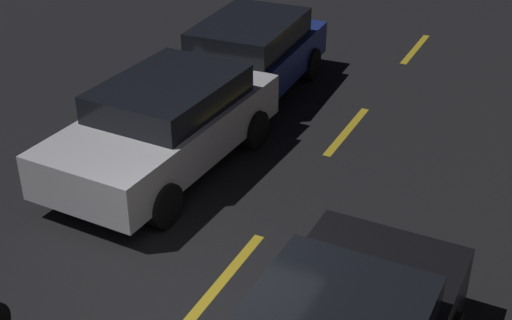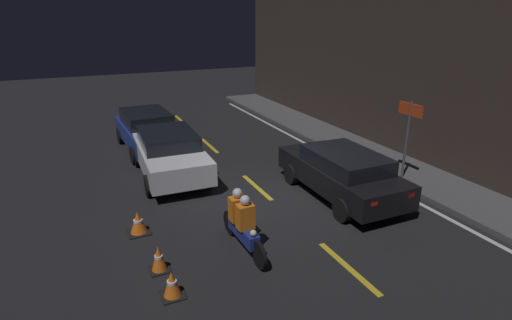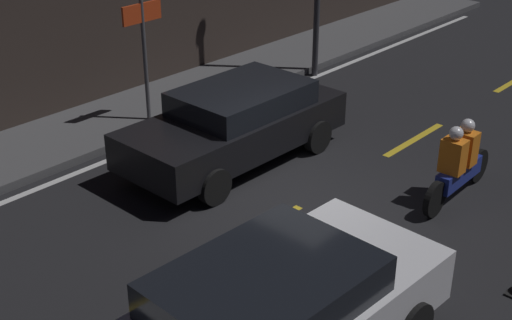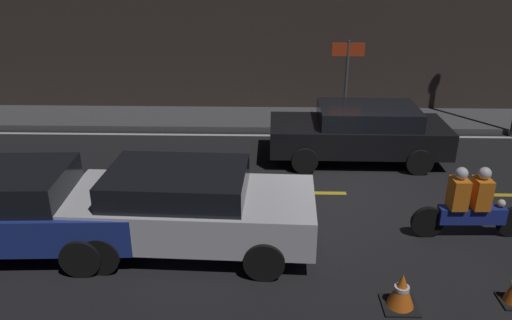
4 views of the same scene
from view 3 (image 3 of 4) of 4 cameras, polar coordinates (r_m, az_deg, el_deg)
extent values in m
plane|color=black|center=(11.44, 3.49, -3.76)|extent=(56.00, 56.00, 0.00)
cube|color=#4C4C4F|center=(14.64, -11.59, 3.03)|extent=(28.00, 2.05, 0.15)
cube|color=gold|center=(10.78, 0.12, -5.71)|extent=(2.00, 0.14, 0.01)
cube|color=gold|center=(14.06, 12.54, 1.60)|extent=(2.00, 0.14, 0.01)
cube|color=silver|center=(13.73, -8.35, 1.38)|extent=(25.20, 0.14, 0.01)
cube|color=silver|center=(8.02, 1.85, -12.69)|extent=(4.27, 2.00, 0.68)
cube|color=black|center=(7.56, 0.81, -10.13)|extent=(2.37, 1.74, 0.43)
cylinder|color=black|center=(9.49, 3.20, -8.36)|extent=(0.66, 0.20, 0.65)
cube|color=black|center=(12.62, -1.78, 2.49)|extent=(4.28, 1.80, 0.64)
cube|color=black|center=(12.56, -1.13, 5.00)|extent=(2.36, 1.60, 0.42)
cube|color=red|center=(13.70, 6.12, 5.03)|extent=(0.06, 0.20, 0.10)
cube|color=red|center=(14.36, 2.48, 6.17)|extent=(0.06, 0.20, 0.10)
cylinder|color=black|center=(11.38, -3.33, -2.13)|extent=(0.62, 0.19, 0.62)
cylinder|color=black|center=(12.55, -8.79, 0.41)|extent=(0.62, 0.19, 0.62)
cylinder|color=black|center=(13.15, 4.95, 1.87)|extent=(0.62, 0.19, 0.62)
cylinder|color=black|center=(14.17, -0.49, 3.82)|extent=(0.62, 0.19, 0.62)
cylinder|color=black|center=(12.64, 17.36, -0.44)|extent=(0.59, 0.10, 0.58)
cylinder|color=black|center=(11.37, 14.10, -3.07)|extent=(0.59, 0.12, 0.58)
cube|color=navy|center=(11.93, 15.90, -1.05)|extent=(1.18, 0.27, 0.30)
sphere|color=#F2EABF|center=(12.25, 17.06, 0.72)|extent=(0.14, 0.14, 0.14)
cube|color=orange|center=(11.83, 16.37, 0.95)|extent=(0.29, 0.37, 0.55)
sphere|color=silver|center=(11.68, 16.60, 2.66)|extent=(0.22, 0.22, 0.22)
cube|color=orange|center=(11.50, 15.50, 0.31)|extent=(0.29, 0.37, 0.55)
sphere|color=silver|center=(11.34, 15.73, 2.07)|extent=(0.22, 0.22, 0.22)
cylinder|color=#4C4C51|center=(14.02, -8.86, 7.80)|extent=(0.08, 0.08, 2.40)
cube|color=red|center=(13.75, -9.13, 11.56)|extent=(0.90, 0.05, 0.36)
camera|label=1|loc=(16.10, 6.34, 25.86)|focal=50.00mm
camera|label=2|loc=(16.92, 39.52, 18.06)|focal=28.00mm
camera|label=4|loc=(7.09, 70.66, 0.93)|focal=35.00mm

